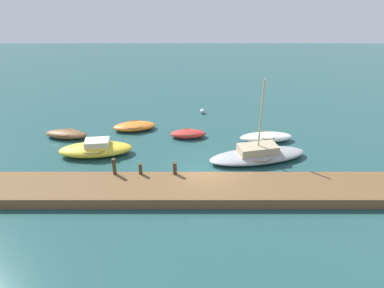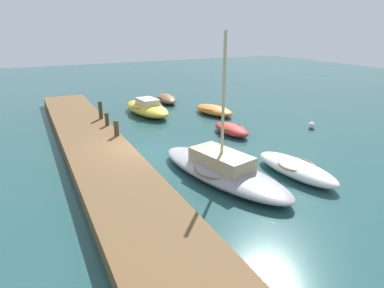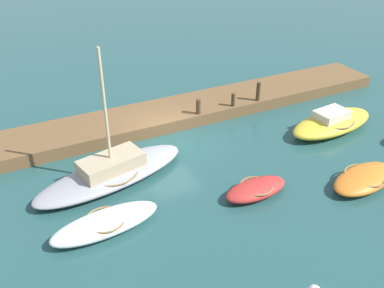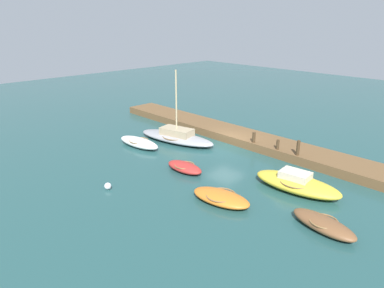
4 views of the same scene
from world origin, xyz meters
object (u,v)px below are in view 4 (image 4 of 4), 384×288
marker_buoy (108,186)px  rowboat_orange (221,197)px  rowboat_white (139,142)px  sailboat_grey (177,136)px  mooring_post_mid_west (278,145)px  mooring_post_mid_east (254,137)px  dinghy_red (185,167)px  rowboat_brown (323,224)px  motorboat_yellow (297,183)px  mooring_post_west (298,148)px

marker_buoy → rowboat_orange: bearing=-147.8°
rowboat_white → sailboat_grey: 3.08m
mooring_post_mid_west → mooring_post_mid_east: (2.06, 0.00, 0.04)m
dinghy_red → rowboat_brown: bearing=177.6°
rowboat_orange → rowboat_white: rowboat_white is taller
rowboat_brown → dinghy_red: bearing=8.7°
mooring_post_mid_west → marker_buoy: 11.96m
motorboat_yellow → dinghy_red: bearing=17.1°
motorboat_yellow → mooring_post_mid_east: size_ratio=6.67×
sailboat_grey → mooring_post_mid_west: bearing=-172.2°
motorboat_yellow → mooring_post_mid_west: 5.10m
rowboat_white → mooring_post_mid_west: bearing=-151.8°
rowboat_orange → dinghy_red: (4.34, -1.39, -0.01)m
sailboat_grey → mooring_post_mid_west: (-7.54, -2.80, 0.55)m
sailboat_grey → mooring_post_west: 9.55m
rowboat_orange → sailboat_grey: sailboat_grey is taller
marker_buoy → mooring_post_west: bearing=-116.4°
rowboat_white → mooring_post_mid_east: mooring_post_mid_east is taller
rowboat_orange → mooring_post_mid_west: 7.91m
motorboat_yellow → mooring_post_mid_west: mooring_post_mid_west is taller
mooring_post_mid_east → rowboat_orange: bearing=115.0°
dinghy_red → mooring_post_mid_west: bearing=-116.7°
dinghy_red → mooring_post_mid_west: mooring_post_mid_west is taller
dinghy_red → rowboat_white: bearing=-9.4°
mooring_post_west → marker_buoy: (5.59, 11.23, -0.94)m
motorboat_yellow → mooring_post_west: mooring_post_west is taller
rowboat_brown → mooring_post_west: size_ratio=3.28×
mooring_post_west → mooring_post_mid_east: (3.62, 0.00, -0.13)m
sailboat_grey → mooring_post_mid_east: bearing=-165.5°
rowboat_orange → dinghy_red: size_ratio=1.28×
sailboat_grey → mooring_post_west: bearing=-175.5°
sailboat_grey → rowboat_white: bearing=55.9°
mooring_post_west → sailboat_grey: bearing=17.1°
mooring_post_mid_east → dinghy_red: bearing=83.4°
motorboat_yellow → dinghy_red: motorboat_yellow is taller
rowboat_brown → motorboat_yellow: bearing=-34.2°
rowboat_white → rowboat_orange: bearing=163.7°
rowboat_orange → mooring_post_mid_east: (3.61, -7.72, 0.71)m
motorboat_yellow → rowboat_brown: size_ratio=1.53×
rowboat_orange → rowboat_brown: bearing=-173.5°
sailboat_grey → rowboat_brown: bearing=153.7°
dinghy_red → marker_buoy: size_ratio=6.93×
mooring_post_mid_west → marker_buoy: size_ratio=1.75×
sailboat_grey → marker_buoy: 9.14m
mooring_post_mid_east → marker_buoy: bearing=80.1°
rowboat_white → rowboat_brown: size_ratio=1.20×
dinghy_red → mooring_post_mid_east: (-0.73, -6.34, 0.72)m
rowboat_brown → mooring_post_mid_east: bearing=-27.8°
dinghy_red → mooring_post_mid_west: (-2.79, -6.34, 0.68)m
rowboat_white → mooring_post_mid_west: size_ratio=5.80×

